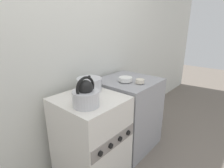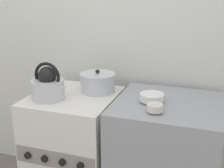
% 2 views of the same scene
% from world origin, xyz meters
% --- Properties ---
extents(wall_back, '(7.00, 0.06, 2.50)m').
position_xyz_m(wall_back, '(0.00, 0.69, 1.25)').
color(wall_back, silver).
rests_on(wall_back, ground_plane).
extents(stove, '(0.55, 0.60, 0.82)m').
position_xyz_m(stove, '(0.00, 0.29, 0.41)').
color(stove, silver).
rests_on(stove, ground_plane).
extents(counter, '(0.64, 0.62, 0.84)m').
position_xyz_m(counter, '(0.62, 0.31, 0.42)').
color(counter, '#99999E').
rests_on(counter, ground_plane).
extents(kettle, '(0.26, 0.21, 0.24)m').
position_xyz_m(kettle, '(-0.12, 0.18, 0.91)').
color(kettle, silver).
rests_on(kettle, stove).
extents(cooking_pot, '(0.24, 0.24, 0.16)m').
position_xyz_m(cooking_pot, '(0.12, 0.42, 0.89)').
color(cooking_pot, silver).
rests_on(cooking_pot, stove).
extents(enamel_bowl, '(0.15, 0.15, 0.05)m').
position_xyz_m(enamel_bowl, '(0.52, 0.28, 0.87)').
color(enamel_bowl, white).
rests_on(enamel_bowl, counter).
extents(small_ceramic_bowl, '(0.09, 0.09, 0.05)m').
position_xyz_m(small_ceramic_bowl, '(0.57, 0.13, 0.87)').
color(small_ceramic_bowl, beige).
rests_on(small_ceramic_bowl, counter).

